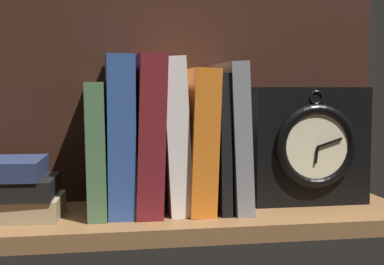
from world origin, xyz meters
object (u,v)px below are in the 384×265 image
book_white_catcher (172,134)px  book_black_skeptic (216,141)px  book_maroon_dawkins (147,134)px  book_stack_side (1,189)px  book_gray_chess (230,136)px  book_blue_modern (120,134)px  framed_clock (311,146)px  book_orange_pandolfini (197,139)px  book_green_romantic (96,148)px

book_white_catcher → book_black_skeptic: (7.09, 0.00, -1.24)cm
book_maroon_dawkins → book_stack_side: 23.56cm
book_maroon_dawkins → book_gray_chess: size_ratio=1.05×
book_white_catcher → book_gray_chess: (9.55, 0.00, -0.35)cm
book_blue_modern → book_maroon_dawkins: book_maroon_dawkins is taller
book_blue_modern → book_gray_chess: book_blue_modern is taller
book_blue_modern → book_black_skeptic: (15.47, 0.00, -1.33)cm
book_blue_modern → book_stack_side: book_blue_modern is taller
book_blue_modern → framed_clock: book_blue_modern is taller
book_stack_side → book_orange_pandolfini: bearing=3.1°
book_white_catcher → book_orange_pandolfini: size_ratio=1.08×
framed_clock → book_stack_side: bearing=-178.8°
book_green_romantic → book_maroon_dawkins: bearing=0.0°
book_maroon_dawkins → book_orange_pandolfini: bearing=0.0°
book_stack_side → framed_clock: bearing=1.2°
book_white_catcher → book_black_skeptic: book_white_catcher is taller
book_orange_pandolfini → framed_clock: 19.26cm
book_gray_chess → book_maroon_dawkins: bearing=180.0°
book_maroon_dawkins → book_white_catcher: 4.03cm
book_orange_pandolfini → book_gray_chess: size_ratio=0.96×
book_orange_pandolfini → book_stack_side: (-30.14, -1.61, -6.92)cm
book_white_catcher → book_green_romantic: bearing=180.0°
book_blue_modern → book_stack_side: 19.49cm
book_blue_modern → framed_clock: size_ratio=1.24×
book_black_skeptic → book_stack_side: 33.90cm
book_green_romantic → framed_clock: bearing=-0.9°
book_black_skeptic → book_green_romantic: bearing=180.0°
book_maroon_dawkins → book_stack_side: bearing=-175.8°
book_white_catcher → book_black_skeptic: size_ratio=1.11×
book_maroon_dawkins → framed_clock: size_ratio=1.25×
book_green_romantic → book_orange_pandolfini: size_ratio=0.90×
book_green_romantic → book_orange_pandolfini: book_orange_pandolfini is taller
book_gray_chess → book_green_romantic: bearing=180.0°
book_green_romantic → book_blue_modern: 4.27cm
book_orange_pandolfini → book_black_skeptic: book_orange_pandolfini is taller
book_green_romantic → book_gray_chess: 21.74cm
book_blue_modern → book_black_skeptic: book_blue_modern is taller
book_stack_side → book_black_skeptic: bearing=2.8°
book_blue_modern → book_maroon_dawkins: 4.36cm
book_blue_modern → book_maroon_dawkins: (4.36, 0.00, 0.08)cm
book_orange_pandolfini → framed_clock: book_orange_pandolfini is taller
book_green_romantic → framed_clock: 35.34cm
framed_clock → book_orange_pandolfini: bearing=178.4°
book_maroon_dawkins → book_gray_chess: (13.57, 0.00, -0.53)cm
book_maroon_dawkins → book_white_catcher: (4.03, 0.00, -0.18)cm
book_orange_pandolfini → book_white_catcher: bearing=180.0°
book_stack_side → book_maroon_dawkins: bearing=4.2°
book_black_skeptic → book_gray_chess: 2.62cm
book_blue_modern → book_orange_pandolfini: book_blue_modern is taller
book_maroon_dawkins → book_gray_chess: book_maroon_dawkins is taller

